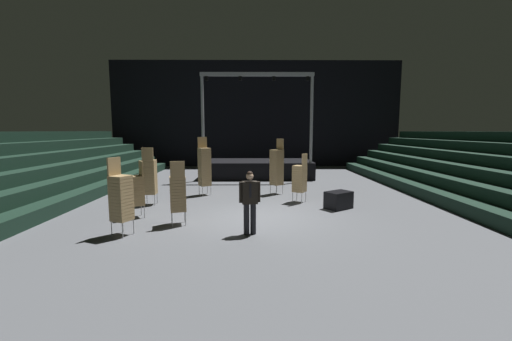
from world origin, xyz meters
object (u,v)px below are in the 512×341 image
stage_riser (257,167)px  chair_stack_rear_left (300,178)px  chair_stack_mid_right (204,166)px  chair_stack_front_left (178,193)px  chair_stack_mid_centre (121,197)px  chair_stack_mid_left (277,167)px  man_with_tie (250,199)px  chair_stack_rear_right (150,176)px  chair_stack_front_right (136,189)px  equipment_road_case (339,200)px

stage_riser → chair_stack_rear_left: stage_riser is taller
chair_stack_mid_right → chair_stack_front_left: bearing=57.3°
chair_stack_front_left → chair_stack_mid_centre: chair_stack_mid_centre is taller
chair_stack_mid_left → chair_stack_mid_centre: bearing=102.8°
man_with_tie → chair_stack_mid_left: (1.11, 5.52, 0.24)m
chair_stack_front_left → chair_stack_rear_right: size_ratio=0.88×
chair_stack_rear_left → chair_stack_mid_centre: bearing=159.6°
chair_stack_front_left → chair_stack_front_right: bearing=137.1°
chair_stack_front_left → chair_stack_front_right: chair_stack_front_left is taller
chair_stack_front_left → chair_stack_mid_centre: bearing=-157.6°
stage_riser → chair_stack_front_left: size_ratio=3.41×
chair_stack_mid_centre → chair_stack_rear_left: chair_stack_mid_centre is taller
chair_stack_front_right → chair_stack_mid_left: bearing=-84.3°
chair_stack_rear_right → stage_riser: bearing=58.3°
chair_stack_mid_left → chair_stack_mid_centre: 7.14m
chair_stack_mid_left → chair_stack_rear_left: size_ratio=1.27×
chair_stack_front_right → chair_stack_front_left: bearing=-150.5°
chair_stack_mid_right → stage_riser: bearing=-144.1°
chair_stack_rear_left → chair_stack_rear_right: chair_stack_rear_right is taller
stage_riser → man_with_tie: stage_riser is taller
man_with_tie → equipment_road_case: 4.26m
man_with_tie → chair_stack_rear_right: size_ratio=0.79×
chair_stack_front_left → equipment_road_case: size_ratio=2.09×
chair_stack_mid_right → chair_stack_rear_left: 4.13m
chair_stack_mid_centre → chair_stack_rear_right: 3.56m
chair_stack_front_right → chair_stack_mid_centre: chair_stack_mid_centre is taller
chair_stack_mid_right → chair_stack_rear_left: chair_stack_mid_right is taller
man_with_tie → chair_stack_mid_centre: bearing=-7.6°
chair_stack_mid_left → chair_stack_rear_right: 5.25m
chair_stack_mid_centre → equipment_road_case: chair_stack_mid_centre is taller
chair_stack_mid_right → chair_stack_mid_centre: bearing=44.5°
chair_stack_rear_right → equipment_road_case: (6.84, -0.66, -0.76)m
man_with_tie → chair_stack_rear_right: (-3.73, 3.50, 0.11)m
chair_stack_front_left → chair_stack_mid_right: (0.12, 4.39, 0.29)m
man_with_tie → chair_stack_mid_centre: 3.36m
chair_stack_mid_left → chair_stack_mid_right: chair_stack_mid_right is taller
chair_stack_mid_left → chair_stack_mid_centre: chair_stack_mid_left is taller
stage_riser → chair_stack_mid_centre: bearing=-108.8°
chair_stack_front_right → chair_stack_rear_left: size_ratio=0.95×
chair_stack_rear_right → chair_stack_front_left: bearing=-60.1°
stage_riser → chair_stack_rear_left: size_ratio=3.41×
man_with_tie → chair_stack_front_left: size_ratio=0.90×
chair_stack_mid_right → chair_stack_rear_right: (-1.75, -1.83, -0.17)m
man_with_tie → chair_stack_front_left: (-2.10, 0.94, -0.01)m
man_with_tie → chair_stack_rear_right: 5.12m
stage_riser → chair_stack_front_right: bearing=-113.4°
chair_stack_mid_centre → equipment_road_case: size_ratio=2.28×
chair_stack_mid_left → chair_stack_front_right: bearing=90.6°
chair_stack_rear_left → equipment_road_case: (1.23, -1.05, -0.64)m
chair_stack_front_left → chair_stack_mid_centre: size_ratio=0.92×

